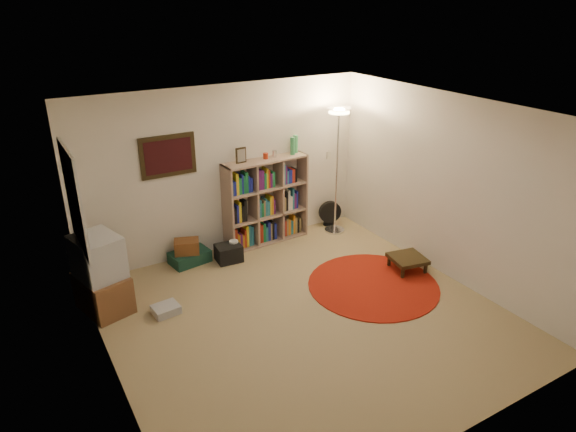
# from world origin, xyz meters

# --- Properties ---
(room) EXTENTS (4.54, 4.54, 2.54)m
(room) POSITION_xyz_m (-0.05, 0.05, 1.26)
(room) COLOR #937D56
(room) RESTS_ON ground
(bookshelf) EXTENTS (1.38, 0.46, 1.63)m
(bookshelf) POSITION_xyz_m (0.57, 2.13, 0.66)
(bookshelf) COLOR #987965
(bookshelf) RESTS_ON ground
(floor_lamp) EXTENTS (0.44, 0.44, 2.06)m
(floor_lamp) POSITION_xyz_m (1.74, 1.85, 1.71)
(floor_lamp) COLOR silver
(floor_lamp) RESTS_ON ground
(floor_fan) EXTENTS (0.39, 0.25, 0.44)m
(floor_fan) POSITION_xyz_m (1.80, 2.09, 0.22)
(floor_fan) COLOR black
(floor_fan) RESTS_ON ground
(tv_stand) EXTENTS (0.64, 0.79, 1.00)m
(tv_stand) POSITION_xyz_m (-2.07, 1.42, 0.48)
(tv_stand) COLOR brown
(tv_stand) RESTS_ON ground
(dvd_box) EXTENTS (0.34, 0.29, 0.10)m
(dvd_box) POSITION_xyz_m (-1.45, 0.95, 0.05)
(dvd_box) COLOR #B4B5B9
(dvd_box) RESTS_ON ground
(suitcase) EXTENTS (0.60, 0.44, 0.18)m
(suitcase) POSITION_xyz_m (-0.73, 2.04, 0.09)
(suitcase) COLOR #123226
(suitcase) RESTS_ON ground
(wicker_basket) EXTENTS (0.41, 0.36, 0.20)m
(wicker_basket) POSITION_xyz_m (-0.76, 2.02, 0.28)
(wicker_basket) COLOR #5E3217
(wicker_basket) RESTS_ON suitcase
(duffel_bag) EXTENTS (0.38, 0.33, 0.25)m
(duffel_bag) POSITION_xyz_m (-0.21, 1.80, 0.13)
(duffel_bag) COLOR black
(duffel_bag) RESTS_ON ground
(paper_towel) EXTENTS (0.17, 0.17, 0.28)m
(paper_towel) POSITION_xyz_m (-0.10, 1.85, 0.14)
(paper_towel) COLOR silver
(paper_towel) RESTS_ON ground
(red_rug) EXTENTS (1.77, 1.77, 0.02)m
(red_rug) POSITION_xyz_m (1.18, 0.15, 0.01)
(red_rug) COLOR maroon
(red_rug) RESTS_ON ground
(side_table) EXTENTS (0.54, 0.54, 0.21)m
(side_table) POSITION_xyz_m (1.87, 0.24, 0.18)
(side_table) COLOR black
(side_table) RESTS_ON ground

